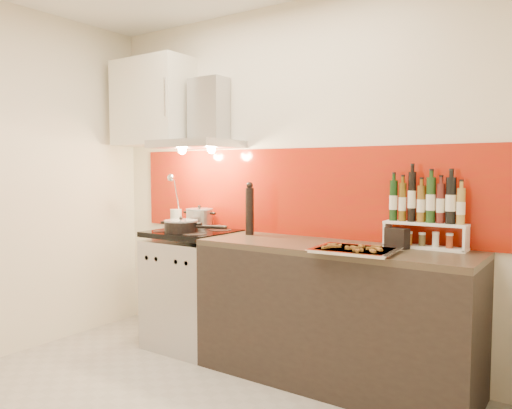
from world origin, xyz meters
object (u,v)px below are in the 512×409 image
Objects in this scene: range_stove at (193,290)px; pepper_mill at (250,209)px; counter at (333,314)px; saute_pan at (182,226)px; baking_tray at (355,250)px; stock_pot at (200,218)px.

pepper_mill reaches higher than range_stove.
saute_pan reaches higher than counter.
range_stove is 2.31× the size of pepper_mill.
pepper_mill is at bearing 162.75° from baking_tray.
baking_tray is at bearing -12.79° from stock_pot.
stock_pot is 0.44× the size of saute_pan.
saute_pan is (0.05, -0.26, -0.03)m from stock_pot.
counter is 3.69× the size of saute_pan.
counter is at bearing -8.50° from pepper_mill.
range_stove is 0.81m from pepper_mill.
stock_pot is at bearing 101.57° from saute_pan.
counter is at bearing -6.71° from stock_pot.
pepper_mill is at bearing 13.90° from range_stove.
saute_pan is 1.24× the size of pepper_mill.
baking_tray is (1.43, -0.07, -0.04)m from saute_pan.
baking_tray is (1.43, -0.18, 0.47)m from range_stove.
range_stove is 1.20m from counter.
range_stove is 1.52m from baking_tray.
saute_pan is at bearing -154.29° from pepper_mill.
pepper_mill is 0.79× the size of baking_tray.
pepper_mill is 1.03m from baking_tray.
stock_pot is at bearing 173.29° from counter.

